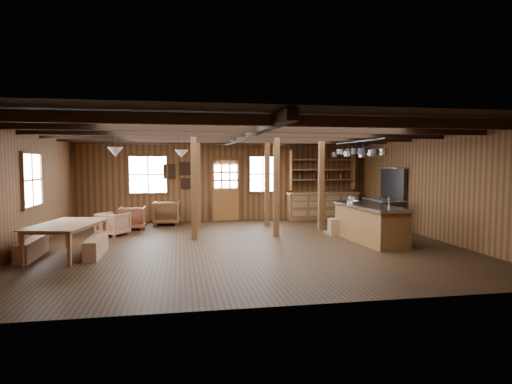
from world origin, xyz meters
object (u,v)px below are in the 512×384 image
(commercial_range, at_px, (385,208))
(dining_table, at_px, (69,240))
(armchair_c, at_px, (113,224))
(armchair_b, at_px, (167,213))
(armchair_a, at_px, (133,218))
(kitchen_island, at_px, (370,223))

(commercial_range, distance_m, dining_table, 8.93)
(armchair_c, bearing_deg, armchair_b, -94.77)
(armchair_a, bearing_deg, armchair_c, 67.69)
(commercial_range, relative_size, armchair_b, 2.21)
(kitchen_island, relative_size, armchair_a, 3.34)
(kitchen_island, bearing_deg, commercial_range, 50.98)
(commercial_range, relative_size, dining_table, 0.92)
(kitchen_island, xyz_separation_m, commercial_range, (1.49, 2.13, 0.13))
(armchair_a, bearing_deg, kitchen_island, 152.86)
(kitchen_island, bearing_deg, dining_table, 179.44)
(commercial_range, height_order, dining_table, commercial_range)
(dining_table, distance_m, armchair_c, 2.62)
(armchair_a, relative_size, armchair_c, 1.08)
(kitchen_island, bearing_deg, armchair_a, 148.80)
(commercial_range, bearing_deg, armchair_c, -179.93)
(dining_table, distance_m, armchair_a, 3.69)
(dining_table, relative_size, armchair_c, 2.87)
(armchair_a, bearing_deg, armchair_b, -140.00)
(kitchen_island, bearing_deg, armchair_b, 138.27)
(kitchen_island, height_order, armchair_b, kitchen_island)
(armchair_a, distance_m, armchair_b, 1.29)
(commercial_range, bearing_deg, kitchen_island, -124.85)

